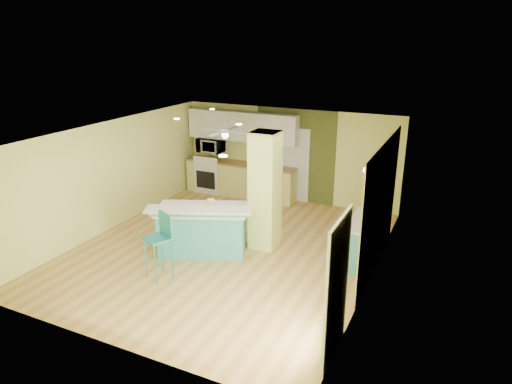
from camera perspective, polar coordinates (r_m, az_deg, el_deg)
floor at (r=9.78m, az=-3.63°, el=-7.17°), size 6.00×7.00×0.01m
ceiling at (r=8.96m, az=-3.96°, el=7.38°), size 6.00×7.00×0.01m
wall_back at (r=12.35m, az=4.08°, el=4.66°), size 6.00×0.01×2.50m
wall_front at (r=6.71m, az=-18.52°, el=-9.21°), size 6.00×0.01×2.50m
wall_left at (r=11.01m, az=-17.64°, el=1.99°), size 0.01×7.00×2.50m
wall_right at (r=8.35m, az=14.63°, el=-3.11°), size 0.01×7.00×2.50m
wood_panel at (r=8.91m, az=15.28°, el=-1.76°), size 0.02×3.40×2.50m
olive_accent at (r=12.26m, az=4.93°, el=4.54°), size 2.20×0.02×2.50m
interior_door at (r=12.30m, az=4.85°, el=3.38°), size 0.82×0.05×2.00m
french_door at (r=6.41m, az=10.07°, el=-11.87°), size 0.04×1.08×2.10m
column at (r=9.44m, az=1.14°, el=0.14°), size 0.55×0.55×2.50m
kitchen_run at (r=12.80m, az=-1.93°, el=1.60°), size 3.25×0.63×0.94m
stove at (r=13.24m, az=-5.61°, el=2.06°), size 0.76×0.66×1.08m
upper_cabinets at (r=12.54m, az=-1.75°, el=8.21°), size 3.20×0.34×0.80m
microwave at (r=13.02m, az=-5.72°, el=5.82°), size 0.70×0.48×0.39m
ceiling_fan at (r=11.28m, az=-3.89°, el=7.60°), size 1.41×1.41×0.61m
pendant_lamp at (r=8.91m, az=13.68°, el=2.69°), size 0.14×0.14×0.69m
wall_decor at (r=9.00m, az=15.53°, el=0.46°), size 0.03×0.90×0.70m
peninsula at (r=9.51m, az=-6.70°, el=-4.62°), size 2.23×1.78×1.11m
bar_stool at (r=8.54m, az=-11.77°, el=-5.33°), size 0.55×0.55×1.27m
side_counter at (r=9.35m, az=13.22°, el=-5.92°), size 0.58×1.38×0.89m
fruit_bowl at (r=12.33m, az=0.32°, el=3.41°), size 0.42×0.42×0.09m
canister at (r=9.35m, az=-5.66°, el=-1.44°), size 0.16×0.16×0.18m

